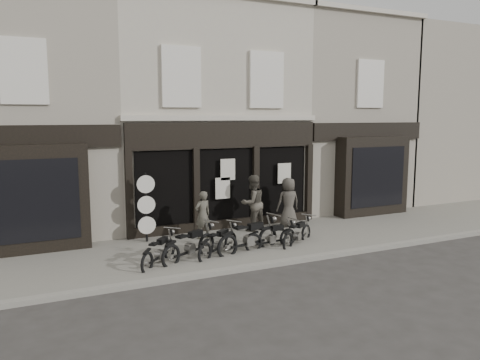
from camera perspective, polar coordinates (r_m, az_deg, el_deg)
name	(u,v)px	position (r m, az deg, el deg)	size (l,w,h in m)	color
ground_plane	(265,252)	(14.40, 3.05, -8.80)	(90.00, 90.00, 0.00)	#2D2B28
pavement	(252,243)	(15.15, 1.44, -7.71)	(30.00, 4.20, 0.12)	slate
kerb	(286,262)	(13.34, 5.63, -9.89)	(30.00, 0.25, 0.13)	gray
central_building	(197,117)	(19.25, -5.31, 7.67)	(7.30, 6.22, 8.34)	#A69C8E
neighbour_left	(25,118)	(18.05, -24.71, 6.86)	(5.60, 6.73, 8.34)	gray
neighbour_right	(326,118)	(22.18, 10.49, 7.48)	(5.60, 6.73, 8.34)	gray
filler_right	(451,116)	(27.79, 24.28, 7.09)	(11.00, 6.00, 8.20)	gray
motorcycle_0	(159,254)	(13.18, -9.82, -8.84)	(1.47, 1.55, 0.92)	black
motorcycle_1	(190,248)	(13.45, -6.11, -8.21)	(1.98, 1.29, 1.04)	black
motorcycle_2	(219,245)	(13.79, -2.61, -7.93)	(1.74, 1.31, 0.95)	black
motorcycle_3	(249,240)	(14.11, 1.10, -7.29)	(2.27, 0.90, 1.11)	black
motorcycle_4	(272,239)	(14.58, 3.88, -7.13)	(1.89, 0.52, 0.91)	black
motorcycle_5	(297,235)	(15.03, 7.02, -6.73)	(1.69, 1.20, 0.90)	black
man_left	(203,215)	(15.36, -4.57, -4.27)	(0.57, 0.38, 1.57)	#49463B
man_centre	(253,203)	(16.36, 1.55, -2.81)	(0.96, 0.74, 1.97)	#48433A
man_right	(288,202)	(17.04, 5.91, -2.71)	(0.87, 0.57, 1.79)	#3E3A34
advert_sign_post	(146,210)	(15.17, -11.36, -3.65)	(0.57, 0.37, 2.34)	black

